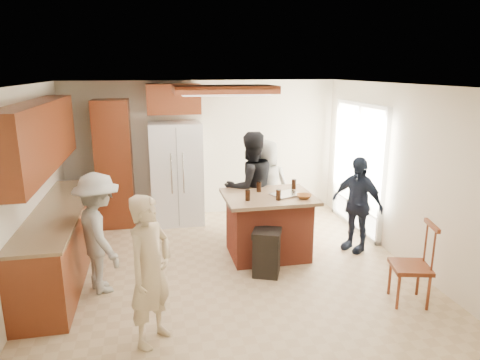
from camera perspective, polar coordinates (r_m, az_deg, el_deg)
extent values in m
plane|color=tan|center=(6.03, -1.56, -11.92)|extent=(5.00, 5.00, 0.00)
plane|color=white|center=(5.40, -1.74, 12.54)|extent=(5.00, 5.00, 0.00)
plane|color=beige|center=(8.01, -4.82, 4.15)|extent=(5.00, 0.00, 5.00)
plane|color=beige|center=(3.30, 6.19, -11.39)|extent=(5.00, 0.00, 5.00)
plane|color=beige|center=(5.73, -27.11, -1.65)|extent=(0.00, 5.00, 5.00)
plane|color=beige|center=(6.50, 20.61, 0.81)|extent=(0.00, 5.00, 5.00)
cube|color=white|center=(7.54, 15.56, 1.47)|extent=(0.02, 1.60, 2.10)
cube|color=white|center=(7.53, 15.42, 1.46)|extent=(0.08, 1.72, 2.10)
cube|color=maroon|center=(5.60, -2.11, 12.00)|extent=(1.30, 0.70, 0.10)
cube|color=white|center=(5.61, -2.10, 11.38)|extent=(1.10, 0.50, 0.02)
cube|color=olive|center=(8.63, 24.12, -5.28)|extent=(3.00, 3.00, 0.10)
cube|color=#593319|center=(9.24, 26.19, 2.52)|extent=(1.40, 1.60, 2.00)
imported|color=tan|center=(4.37, -11.85, -11.77)|extent=(0.67, 0.70, 1.55)
imported|color=black|center=(6.75, 1.39, -0.96)|extent=(0.96, 0.72, 1.77)
imported|color=gray|center=(7.07, 3.48, -1.02)|extent=(0.80, 0.54, 1.59)
imported|color=#181F31|center=(6.66, 15.30, -3.11)|extent=(0.81, 0.96, 1.45)
imported|color=gray|center=(5.52, -18.25, -6.77)|extent=(0.79, 1.07, 1.51)
cube|color=maroon|center=(6.27, -22.67, -7.65)|extent=(0.60, 3.00, 0.88)
cube|color=#846B4C|center=(6.12, -23.09, -3.65)|extent=(0.64, 3.00, 0.04)
cube|color=maroon|center=(5.94, -25.21, 5.29)|extent=(0.35, 3.00, 0.85)
cube|color=maroon|center=(7.71, -16.40, 2.07)|extent=(0.60, 0.60, 2.20)
cube|color=maroon|center=(7.54, -8.90, 10.67)|extent=(0.90, 0.60, 0.50)
cube|color=white|center=(7.66, -8.49, 0.89)|extent=(0.90, 0.72, 1.80)
cube|color=gray|center=(7.31, -8.32, 0.23)|extent=(0.01, 0.01, 1.71)
cylinder|color=silver|center=(7.26, -9.12, 0.83)|extent=(0.02, 0.02, 0.70)
cylinder|color=silver|center=(7.27, -7.54, 0.91)|extent=(0.02, 0.02, 0.70)
cube|color=brown|center=(6.34, 3.75, -6.26)|extent=(1.10, 0.85, 0.88)
cube|color=#83684C|center=(6.19, 3.82, -2.23)|extent=(1.28, 1.03, 0.05)
cube|color=silver|center=(6.20, 6.18, -1.91)|extent=(0.50, 0.44, 0.02)
imported|color=brown|center=(6.08, 8.55, -2.17)|extent=(0.27, 0.27, 0.05)
cylinder|color=black|center=(5.90, 1.03, -2.05)|extent=(0.07, 0.07, 0.15)
cylinder|color=black|center=(6.31, 2.55, -0.93)|extent=(0.07, 0.07, 0.15)
cylinder|color=black|center=(6.51, 7.20, -0.55)|extent=(0.07, 0.07, 0.15)
cylinder|color=black|center=(5.94, 5.15, -1.99)|extent=(0.07, 0.07, 0.15)
cube|color=black|center=(5.82, 3.56, -9.98)|extent=(0.44, 0.44, 0.55)
cube|color=black|center=(5.70, 3.61, -7.10)|extent=(0.47, 0.47, 0.08)
cube|color=maroon|center=(5.47, 21.78, -10.72)|extent=(0.51, 0.51, 0.05)
cylinder|color=maroon|center=(5.37, 20.35, -13.79)|extent=(0.04, 0.04, 0.44)
cylinder|color=maroon|center=(5.48, 23.84, -13.56)|extent=(0.04, 0.04, 0.44)
cylinder|color=maroon|center=(5.66, 19.34, -12.19)|extent=(0.04, 0.04, 0.44)
cylinder|color=maroon|center=(5.77, 22.66, -12.01)|extent=(0.04, 0.04, 0.44)
cube|color=maroon|center=(5.34, 24.24, -5.55)|extent=(0.14, 0.40, 0.05)
cylinder|color=maroon|center=(5.33, 24.41, -8.52)|extent=(0.03, 0.03, 0.50)
cylinder|color=maroon|center=(5.53, 23.53, -7.57)|extent=(0.03, 0.03, 0.50)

